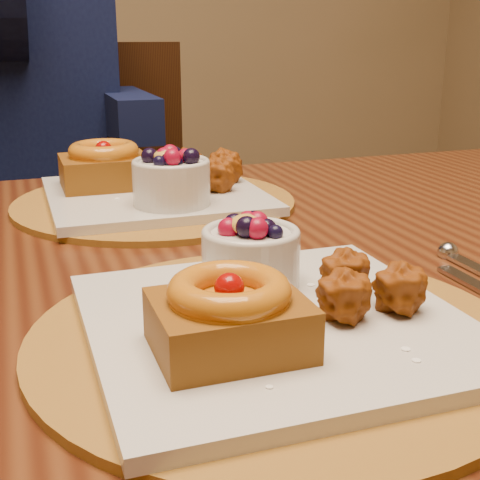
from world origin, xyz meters
name	(u,v)px	position (x,y,z in m)	size (l,w,h in m)	color
dining_table	(200,320)	(0.08, -0.03, 0.68)	(1.60, 0.90, 0.76)	#361609
place_setting_near	(271,312)	(0.08, -0.24, 0.78)	(0.38, 0.38, 0.08)	brown
place_setting_far	(153,186)	(0.08, 0.19, 0.78)	(0.38, 0.38, 0.09)	brown
chair_far	(89,235)	(0.05, 0.82, 0.53)	(0.53, 0.53, 0.96)	black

